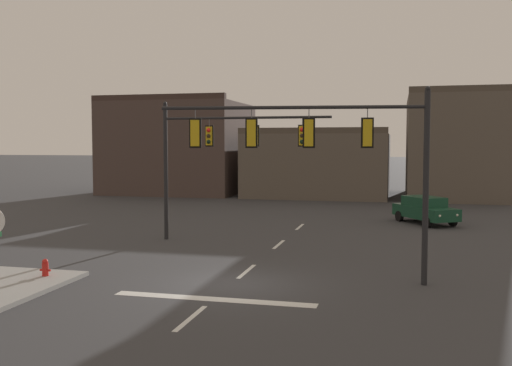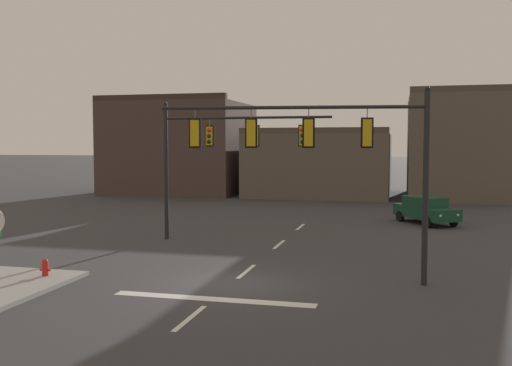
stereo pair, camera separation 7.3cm
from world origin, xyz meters
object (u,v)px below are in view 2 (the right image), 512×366
at_px(signal_mast_near_side, 329,146).
at_px(signal_mast_far_side, 218,147).
at_px(car_lot_nearside, 426,209).
at_px(fire_hydrant, 45,271).

relative_size(signal_mast_near_side, signal_mast_far_side, 1.09).
xyz_separation_m(signal_mast_near_side, car_lot_nearside, (3.84, 16.13, -3.80)).
bearing_deg(signal_mast_near_side, fire_hydrant, -168.23).
height_order(signal_mast_near_side, signal_mast_far_side, signal_mast_far_side).
height_order(signal_mast_near_side, car_lot_nearside, signal_mast_near_side).
bearing_deg(signal_mast_near_side, signal_mast_far_side, 130.99).
bearing_deg(fire_hydrant, signal_mast_far_side, 69.72).
bearing_deg(signal_mast_near_side, car_lot_nearside, 76.62).
bearing_deg(fire_hydrant, signal_mast_near_side, 11.77).
distance_m(signal_mast_near_side, signal_mast_far_side, 9.52).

